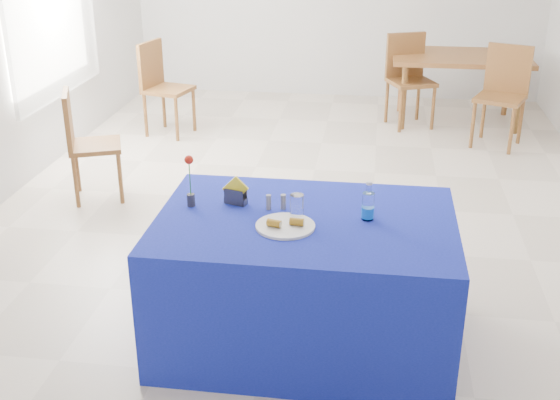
# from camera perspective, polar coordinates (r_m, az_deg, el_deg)

# --- Properties ---
(floor) EXTENTS (7.00, 7.00, 0.00)m
(floor) POSITION_cam_1_polar(r_m,az_deg,el_deg) (5.83, 2.11, -0.24)
(floor) COLOR beige
(floor) RESTS_ON ground
(plate) EXTENTS (0.31, 0.31, 0.01)m
(plate) POSITION_cam_1_polar(r_m,az_deg,el_deg) (3.64, 0.43, -2.13)
(plate) COLOR silver
(plate) RESTS_ON blue_table
(drinking_glass) EXTENTS (0.07, 0.07, 0.13)m
(drinking_glass) POSITION_cam_1_polar(r_m,az_deg,el_deg) (3.73, 1.37, -0.50)
(drinking_glass) COLOR white
(drinking_glass) RESTS_ON blue_table
(salt_shaker) EXTENTS (0.03, 0.03, 0.08)m
(salt_shaker) POSITION_cam_1_polar(r_m,az_deg,el_deg) (3.84, 0.27, -0.15)
(salt_shaker) COLOR slate
(salt_shaker) RESTS_ON blue_table
(pepper_shaker) EXTENTS (0.03, 0.03, 0.08)m
(pepper_shaker) POSITION_cam_1_polar(r_m,az_deg,el_deg) (3.84, -0.93, -0.18)
(pepper_shaker) COLOR slate
(pepper_shaker) RESTS_ON blue_table
(blue_table) EXTENTS (1.60, 1.10, 0.76)m
(blue_table) POSITION_cam_1_polar(r_m,az_deg,el_deg) (3.92, 2.02, -6.55)
(blue_table) COLOR navy
(blue_table) RESTS_ON floor
(water_bottle) EXTENTS (0.07, 0.07, 0.21)m
(water_bottle) POSITION_cam_1_polar(r_m,az_deg,el_deg) (3.74, 7.16, -0.56)
(water_bottle) COLOR white
(water_bottle) RESTS_ON blue_table
(napkin_holder) EXTENTS (0.15, 0.09, 0.16)m
(napkin_holder) POSITION_cam_1_polar(r_m,az_deg,el_deg) (3.91, -3.63, 0.37)
(napkin_holder) COLOR #38373C
(napkin_holder) RESTS_ON blue_table
(rose_vase) EXTENTS (0.05, 0.05, 0.30)m
(rose_vase) POSITION_cam_1_polar(r_m,az_deg,el_deg) (3.87, -7.32, 1.48)
(rose_vase) COLOR #26262B
(rose_vase) RESTS_ON blue_table
(oak_table) EXTENTS (1.47, 0.96, 0.76)m
(oak_table) POSITION_cam_1_polar(r_m,az_deg,el_deg) (8.05, 14.42, 10.81)
(oak_table) COLOR brown
(oak_table) RESTS_ON floor
(chair_bg_left) EXTENTS (0.58, 0.58, 0.99)m
(chair_bg_left) POSITION_cam_1_polar(r_m,az_deg,el_deg) (7.89, 10.39, 10.12)
(chair_bg_left) COLOR brown
(chair_bg_left) RESTS_ON floor
(chair_bg_right) EXTENTS (0.58, 0.58, 1.00)m
(chair_bg_right) POSITION_cam_1_polar(r_m,az_deg,el_deg) (7.44, 17.70, 8.64)
(chair_bg_right) COLOR brown
(chair_bg_right) RESTS_ON floor
(chair_win_a) EXTENTS (0.53, 0.53, 0.92)m
(chair_win_a) POSITION_cam_1_polar(r_m,az_deg,el_deg) (5.96, -15.67, 4.89)
(chair_win_a) COLOR brown
(chair_win_a) RESTS_ON floor
(chair_win_b) EXTENTS (0.53, 0.53, 0.97)m
(chair_win_b) POSITION_cam_1_polar(r_m,az_deg,el_deg) (7.54, -9.67, 9.48)
(chair_win_b) COLOR brown
(chair_win_b) RESTS_ON floor
(banana_pieces) EXTENTS (0.19, 0.09, 0.04)m
(banana_pieces) POSITION_cam_1_polar(r_m,az_deg,el_deg) (3.62, 0.47, -1.84)
(banana_pieces) COLOR gold
(banana_pieces) RESTS_ON plate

